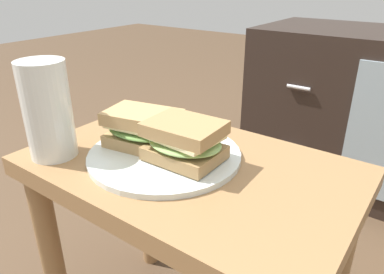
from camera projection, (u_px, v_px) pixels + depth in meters
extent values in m
cube|color=olive|center=(189.00, 171.00, 0.63)|extent=(0.56, 0.36, 0.04)
cylinder|color=olive|center=(53.00, 261.00, 0.75)|extent=(0.04, 0.04, 0.43)
cylinder|color=olive|center=(148.00, 197.00, 0.96)|extent=(0.04, 0.04, 0.43)
cylinder|color=silver|center=(299.00, 88.00, 1.21)|extent=(0.08, 0.01, 0.01)
cylinder|color=silver|center=(291.00, 146.00, 1.30)|extent=(0.08, 0.01, 0.01)
cylinder|color=silver|center=(165.00, 155.00, 0.64)|extent=(0.27, 0.27, 0.01)
cube|color=tan|center=(144.00, 140.00, 0.66)|extent=(0.14, 0.10, 0.02)
ellipsoid|color=#608C42|center=(143.00, 130.00, 0.65)|extent=(0.15, 0.11, 0.02)
cube|color=beige|center=(143.00, 125.00, 0.64)|extent=(0.13, 0.10, 0.01)
cube|color=tan|center=(143.00, 117.00, 0.64)|extent=(0.14, 0.11, 0.02)
cube|color=#9E7A4C|center=(186.00, 153.00, 0.60)|extent=(0.12, 0.10, 0.02)
ellipsoid|color=#8CB260|center=(186.00, 143.00, 0.60)|extent=(0.13, 0.10, 0.02)
cube|color=beige|center=(186.00, 137.00, 0.59)|extent=(0.12, 0.09, 0.01)
cube|color=#9E7A4C|center=(186.00, 129.00, 0.58)|extent=(0.12, 0.10, 0.02)
cylinder|color=silver|center=(48.00, 110.00, 0.61)|extent=(0.08, 0.08, 0.17)
cylinder|color=orange|center=(49.00, 116.00, 0.62)|extent=(0.07, 0.07, 0.14)
cylinder|color=white|center=(41.00, 72.00, 0.59)|extent=(0.07, 0.07, 0.01)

